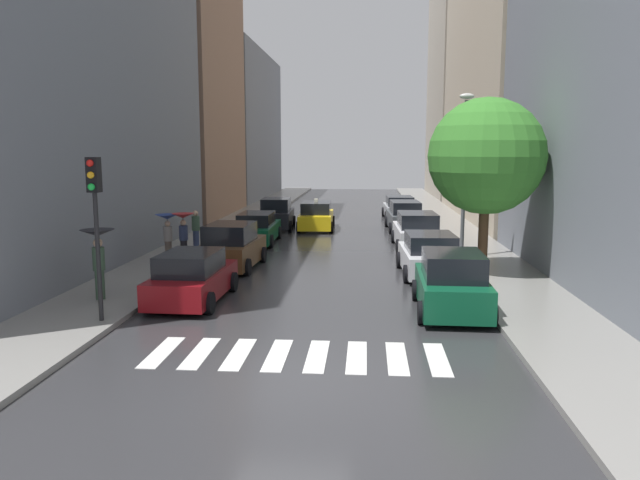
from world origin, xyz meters
TOP-DOWN VIEW (x-y plane):
  - ground_plane at (0.00, 24.00)m, footprint 28.00×72.00m
  - sidewalk_left at (-6.50, 24.00)m, footprint 3.00×72.00m
  - sidewalk_right at (6.50, 24.00)m, footprint 3.00×72.00m
  - crosswalk_stripes at (0.00, 1.56)m, footprint 6.75×2.20m
  - building_left_near at (-11.00, 12.10)m, footprint 6.00×21.65m
  - building_left_mid at (-11.00, 29.93)m, footprint 6.00×12.19m
  - building_left_far at (-11.00, 46.24)m, footprint 6.00×19.67m
  - building_right_mid at (11.00, 30.38)m, footprint 6.00×21.63m
  - building_right_far at (11.00, 49.72)m, footprint 6.00×14.92m
  - parked_car_left_nearest at (-3.78, 6.25)m, footprint 2.11×4.28m
  - parked_car_left_second at (-3.75, 11.57)m, footprint 2.26×4.21m
  - parked_car_left_third at (-3.91, 18.12)m, footprint 2.05×4.75m
  - parked_car_left_fourth at (-3.74, 23.55)m, footprint 2.14×4.09m
  - parked_car_right_nearest at (3.99, 5.57)m, footprint 2.12×4.05m
  - parked_car_right_second at (3.88, 10.77)m, footprint 2.28×4.23m
  - parked_car_right_third at (3.92, 17.10)m, footprint 2.27×4.76m
  - parked_car_right_fourth at (3.73, 23.47)m, footprint 2.18×4.83m
  - parked_car_right_fifth at (3.74, 29.42)m, footprint 2.28×4.44m
  - taxi_midroad at (-1.39, 23.49)m, footprint 2.17×4.58m
  - pedestrian_foreground at (-6.00, 12.71)m, footprint 0.91×0.91m
  - pedestrian_near_tree at (-6.22, 15.32)m, footprint 0.36×0.36m
  - pedestrian_by_kerb at (-6.61, 12.55)m, footprint 0.98×0.98m
  - pedestrian_far_side at (-6.48, 5.77)m, footprint 1.00×1.00m
  - street_tree_right at (5.83, 10.91)m, footprint 4.22×4.22m
  - traffic_light_left_corner at (-5.45, 3.49)m, footprint 0.30×0.42m
  - lamp_post_right at (5.55, 13.97)m, footprint 0.60×0.28m

SIDE VIEW (x-z plane):
  - ground_plane at x=0.00m, z-range -0.04..0.00m
  - crosswalk_stripes at x=0.00m, z-range 0.00..0.01m
  - sidewalk_left at x=-6.50m, z-range 0.00..0.15m
  - sidewalk_right at x=6.50m, z-range 0.00..0.15m
  - parked_car_right_fifth at x=3.74m, z-range -0.04..1.49m
  - parked_car_left_third at x=-3.91m, z-range -0.04..1.49m
  - parked_car_left_nearest at x=-3.78m, z-range -0.05..1.53m
  - parked_car_right_second at x=3.88m, z-range -0.05..1.54m
  - taxi_midroad at x=-1.39m, z-range -0.14..1.67m
  - parked_car_right_third at x=3.92m, z-range -0.06..1.65m
  - parked_car_right_fourth at x=3.73m, z-range -0.06..1.65m
  - parked_car_right_nearest at x=3.99m, z-range -0.07..1.71m
  - parked_car_left_second at x=-3.75m, z-range -0.07..1.73m
  - parked_car_left_fourth at x=-3.74m, z-range -0.07..1.75m
  - pedestrian_near_tree at x=-6.22m, z-range 0.19..1.94m
  - pedestrian_foreground at x=-6.00m, z-range 0.54..2.43m
  - pedestrian_by_kerb at x=-6.61m, z-range 0.57..2.43m
  - pedestrian_far_side at x=-6.48m, z-range 0.62..2.75m
  - traffic_light_left_corner at x=-5.45m, z-range 1.14..5.44m
  - lamp_post_right at x=5.55m, z-range 0.68..7.43m
  - street_tree_right at x=5.83m, z-range 1.21..7.57m
  - building_left_far at x=-11.00m, z-range 0.00..13.57m
  - building_left_near at x=-11.00m, z-range 0.00..18.76m
  - building_left_mid at x=-11.00m, z-range 0.00..20.58m
  - building_right_far at x=11.00m, z-range 0.00..23.66m
  - building_right_mid at x=11.00m, z-range 0.00..24.51m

